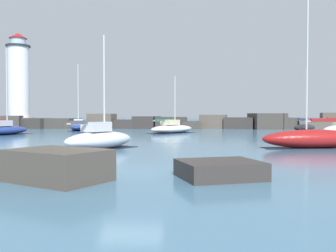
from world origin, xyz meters
The scene contains 11 objects.
ground_plane centered at (0.00, 0.00, 0.00)m, with size 600.00×600.00×0.00m, color teal.
open_sea_beyond centered at (0.00, 106.48, 0.00)m, with size 400.00×116.00×0.01m.
breakwater_jetty centered at (2.57, 46.47, 0.99)m, with size 56.97×7.08×2.60m.
lighthouse centered at (-25.96, 47.40, 7.06)m, with size 4.68×4.68×16.01m.
foreground_rocks centered at (-2.21, -1.76, 0.43)m, with size 15.58×4.82×1.11m.
sailboat_moored_0 centered at (11.03, 11.41, 0.69)m, with size 7.47×2.67×10.18m.
sailboat_moored_1 centered at (0.51, 31.85, 0.60)m, with size 6.48×7.33×7.14m.
sailboat_moored_3 centered at (-18.39, 26.63, 0.61)m, with size 4.41×7.69×9.89m.
sailboat_moored_5 centered at (18.59, 37.44, 0.53)m, with size 5.18×6.33×8.87m.
sailboat_moored_6 centered at (-3.59, 10.07, 0.69)m, with size 4.88×6.17×7.70m.
sailboat_moored_7 centered at (-13.00, 37.97, 0.63)m, with size 2.87×5.63×9.41m.
Camera 1 is at (2.13, -14.71, 2.34)m, focal length 40.00 mm.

